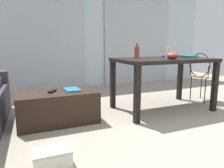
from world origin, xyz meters
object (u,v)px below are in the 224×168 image
bottle_near (168,53)px  magazine (72,89)px  craft_table (163,65)px  bottle_far (137,52)px  coffee_table (57,107)px  book_stack (188,56)px  tv_remote_on_table (167,56)px  bowl (172,56)px  wire_chair (202,72)px  tv_remote_primary (52,91)px  shoebox (52,159)px

bottle_near → magazine: (-1.48, 0.07, -0.47)m
craft_table → bottle_far: 0.45m
coffee_table → book_stack: size_ratio=3.14×
tv_remote_on_table → bowl: bearing=-135.3°
wire_chair → bottle_near: bottle_near is taller
craft_table → book_stack: (0.46, 0.00, 0.12)m
wire_chair → book_stack: bearing=-165.8°
bowl → craft_table: bearing=84.9°
bottle_far → book_stack: bearing=-17.2°
bottle_near → tv_remote_on_table: 0.21m
wire_chair → craft_table: bearing=-172.9°
tv_remote_on_table → magazine: size_ratio=0.63×
book_stack → magazine: bearing=177.3°
book_stack → tv_remote_on_table: bearing=144.3°
bowl → tv_remote_primary: (-1.63, 0.29, -0.43)m
tv_remote_primary → bottle_far: bearing=41.6°
bowl → tv_remote_on_table: (0.23, 0.41, -0.04)m
tv_remote_on_table → tv_remote_primary: size_ratio=1.10×
tv_remote_primary → wire_chair: bearing=34.9°
bottle_far → shoebox: (-1.49, -1.25, -0.81)m
bottle_far → coffee_table: bearing=-172.2°
bottle_near → tv_remote_on_table: bottle_near is taller
book_stack → shoebox: 2.59m
craft_table → bottle_far: bearing=143.1°
bottle_near → tv_remote_primary: size_ratio=1.40×
book_stack → tv_remote_on_table: size_ratio=1.94×
tv_remote_on_table → shoebox: (-2.02, -1.19, -0.73)m
bottle_near → bottle_far: bottle_far is taller
bottle_far → shoebox: size_ratio=0.74×
bottle_near → bottle_far: size_ratio=0.92×
wire_chair → bowl: bearing=-160.0°
wire_chair → tv_remote_primary: (-2.56, -0.05, -0.11)m
bottle_near → bowl: 0.27m
craft_table → bowl: (-0.02, -0.22, 0.15)m
wire_chair → book_stack: 0.54m
craft_table → bottle_far: (-0.33, 0.24, 0.19)m
tv_remote_primary → book_stack: bearing=32.0°
tv_remote_on_table → tv_remote_primary: (-1.86, -0.12, -0.39)m
craft_table → shoebox: bearing=-151.1°
coffee_table → bottle_far: 1.45m
book_stack → coffee_table: bearing=178.0°
bottle_far → craft_table: bearing=-36.9°
coffee_table → magazine: (0.20, 0.02, 0.21)m
book_stack → bottle_far: bearing=162.8°
craft_table → book_stack: 0.48m
craft_table → book_stack: bearing=0.1°
bottle_near → tv_remote_primary: 1.80m
craft_table → bottle_near: (0.09, 0.02, 0.18)m
craft_table → magazine: craft_table is taller
magazine → shoebox: magazine is taller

